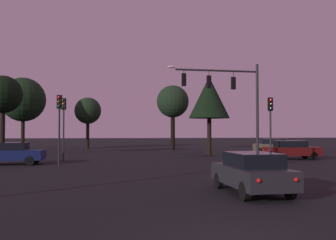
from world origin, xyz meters
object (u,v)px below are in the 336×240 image
Objects in this scene: traffic_light_corner_right at (64,117)px; car_crossing_left at (292,150)px; car_nearside_lane at (252,172)px; tree_right_cluster at (23,100)px; traffic_light_corner_left at (59,116)px; traffic_light_median at (271,117)px; traffic_signal_mast_arm at (230,93)px; tree_lot_edge at (88,111)px; tree_behind_sign at (173,102)px; tree_center_horizon at (209,98)px; car_far_lane at (277,146)px; tree_left_far at (3,95)px; car_crossing_right at (11,153)px.

traffic_light_corner_right is 18.30m from car_crossing_left.
car_nearside_lane is 36.13m from tree_right_cluster.
car_crossing_left is (17.70, 4.00, -2.49)m from traffic_light_corner_left.
traffic_light_corner_right reaches higher than traffic_light_median.
tree_right_cluster is (-19.57, 18.84, 0.86)m from traffic_signal_mast_arm.
car_nearside_lane is 0.97× the size of car_crossing_left.
traffic_signal_mast_arm is 26.03m from tree_lot_edge.
car_crossing_left is at bearing 52.21° from traffic_light_median.
traffic_signal_mast_arm is at bearing -83.42° from tree_behind_sign.
tree_right_cluster is at bearing 150.40° from tree_center_horizon.
traffic_signal_mast_arm reaches higher than traffic_light_corner_right.
tree_lot_edge is (-9.67, 35.60, 4.09)m from car_nearside_lane.
traffic_light_corner_left is at bearing -88.41° from tree_lot_edge.
traffic_light_corner_left is 4.21m from traffic_light_corner_right.
traffic_light_corner_left reaches higher than car_far_lane.
car_crossing_left is at bearing -41.65° from tree_center_horizon.
tree_behind_sign reaches higher than traffic_light_median.
traffic_signal_mast_arm is 0.99× the size of tree_left_far.
car_nearside_lane is 21.10m from tree_center_horizon.
traffic_light_corner_right is 20.14m from tree_lot_edge.
traffic_light_corner_right is 18.33m from car_nearside_lane.
traffic_light_median is at bearing -18.95° from traffic_light_corner_right.
tree_left_far is 10.25m from tree_right_cluster.
car_crossing_right is (-12.49, 13.05, -0.00)m from car_nearside_lane.
traffic_light_corner_right is 13.51m from tree_center_horizon.
tree_lot_edge is at bearing 66.75° from tree_left_far.
tree_behind_sign reaches higher than traffic_signal_mast_arm.
traffic_light_corner_left is 22.08m from car_far_lane.
car_far_lane is at bearing 1.16° from tree_left_far.
car_crossing_right is 0.58× the size of tree_center_horizon.
tree_right_cluster reaches higher than tree_left_far.
traffic_light_median reaches higher than car_crossing_right.
tree_right_cluster is 8.20m from tree_lot_edge.
traffic_light_corner_left is 0.64× the size of tree_left_far.
traffic_light_corner_left reaches higher than traffic_light_median.
tree_lot_edge is (6.10, 14.19, -0.67)m from tree_left_far.
tree_left_far is at bearing 155.07° from traffic_signal_mast_arm.
car_far_lane is at bearing -41.12° from tree_behind_sign.
tree_right_cluster is (-0.98, 10.19, 0.42)m from tree_left_far.
traffic_light_corner_left is 18.31m from car_crossing_left.
car_crossing_left is 25.66m from tree_left_far.
tree_behind_sign reaches higher than tree_left_far.
car_nearside_lane is at bearing -102.50° from traffic_signal_mast_arm.
traffic_light_median is 20.16m from tree_behind_sign.
tree_behind_sign is 18.74m from tree_left_far.
tree_right_cluster is at bearing 110.92° from traffic_light_corner_left.
tree_left_far is (-16.59, -8.72, -0.18)m from tree_behind_sign.
tree_lot_edge is at bearing 118.69° from traffic_signal_mast_arm.
car_crossing_left is at bearing -32.61° from tree_right_cluster.
traffic_light_corner_left is 21.87m from tree_right_cluster.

